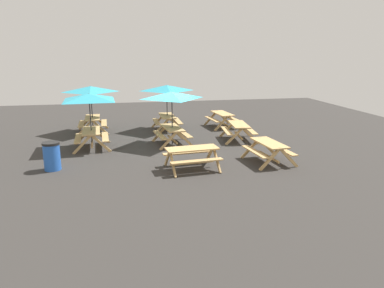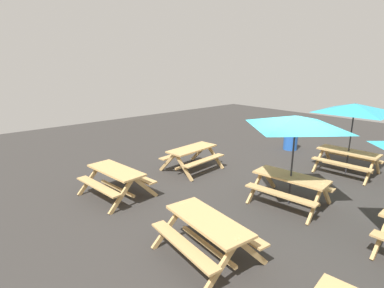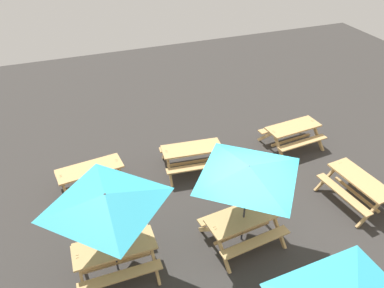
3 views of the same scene
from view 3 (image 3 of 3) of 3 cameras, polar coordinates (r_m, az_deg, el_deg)
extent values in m
plane|color=#33302D|center=(9.62, 8.78, -14.47)|extent=(27.73, 27.73, 0.00)
cube|color=tan|center=(11.19, 0.00, -0.67)|extent=(1.86, 0.88, 0.05)
cube|color=tan|center=(11.79, -0.66, -0.32)|extent=(1.82, 0.45, 0.04)
cube|color=tan|center=(10.93, 0.71, -3.53)|extent=(1.82, 0.45, 0.04)
cube|color=tan|center=(11.86, 3.22, -0.60)|extent=(0.14, 0.80, 0.81)
cube|color=tan|center=(11.31, 4.30, -2.67)|extent=(0.14, 0.80, 0.81)
cube|color=tan|center=(11.56, -4.20, -1.70)|extent=(0.14, 0.80, 0.81)
cube|color=tan|center=(10.99, -3.48, -3.90)|extent=(0.14, 0.80, 0.81)
cube|color=tan|center=(11.49, 0.00, -2.79)|extent=(1.56, 0.23, 0.06)
cube|color=tan|center=(11.02, 24.37, -4.96)|extent=(0.88, 1.86, 0.05)
cube|color=tan|center=(10.84, 22.05, -7.05)|extent=(0.44, 1.82, 0.04)
cube|color=tan|center=(11.57, 25.86, -5.22)|extent=(0.44, 1.82, 0.04)
cube|color=tan|center=(11.37, 19.91, -4.79)|extent=(0.80, 0.14, 0.81)
cube|color=tan|center=(11.84, 22.46, -3.71)|extent=(0.80, 0.14, 0.81)
cube|color=tan|center=(10.68, 25.57, -9.42)|extent=(0.80, 0.14, 0.81)
cube|color=tan|center=(11.33, 23.75, -6.99)|extent=(0.23, 1.56, 0.06)
cube|color=tan|center=(10.79, -15.34, -3.65)|extent=(1.87, 0.90, 0.05)
cube|color=tan|center=(11.40, -15.79, -3.24)|extent=(1.82, 0.46, 0.04)
cube|color=tan|center=(10.54, -14.38, -6.56)|extent=(1.82, 0.46, 0.04)
cube|color=tan|center=(11.41, -11.74, -3.04)|extent=(0.15, 0.80, 0.81)
cube|color=tan|center=(10.85, -10.61, -5.16)|extent=(0.15, 0.80, 0.81)
cube|color=tan|center=(11.25, -19.33, -5.12)|extent=(0.15, 0.80, 0.81)
cube|color=tan|center=(10.68, -18.61, -7.40)|extent=(0.15, 0.80, 0.81)
cube|color=tan|center=(11.11, -14.94, -5.75)|extent=(1.56, 0.25, 0.06)
cube|color=tan|center=(9.11, 7.87, -11.05)|extent=(1.87, 0.89, 0.05)
cube|color=tan|center=(9.63, 5.93, -10.20)|extent=(1.82, 0.46, 0.04)
cube|color=tan|center=(9.03, 9.68, -14.53)|extent=(1.82, 0.46, 0.04)
cube|color=tan|center=(9.92, 10.36, -9.66)|extent=(0.15, 0.80, 0.81)
cube|color=tan|center=(9.54, 12.93, -12.33)|extent=(0.15, 0.80, 0.81)
cube|color=tan|center=(9.29, 2.30, -12.84)|extent=(0.15, 0.80, 0.81)
cube|color=tan|center=(8.88, 4.63, -15.92)|extent=(0.15, 0.80, 0.81)
cube|color=tan|center=(9.49, 7.62, -13.25)|extent=(1.56, 0.24, 0.06)
cylinder|color=#2D2D33|center=(8.82, 8.08, -9.20)|extent=(0.04, 0.04, 2.30)
pyramid|color=teal|center=(8.16, 8.65, -4.08)|extent=(2.21, 2.21, 0.28)
cube|color=tan|center=(8.61, -11.77, -15.16)|extent=(1.80, 0.71, 0.05)
cube|color=tan|center=(9.19, -12.18, -13.82)|extent=(1.80, 0.27, 0.04)
cube|color=tan|center=(8.48, -10.82, -19.15)|extent=(1.80, 0.27, 0.04)
cube|color=tan|center=(9.18, -7.00, -13.91)|extent=(0.06, 0.80, 0.81)
cube|color=tan|center=(8.72, -5.76, -17.34)|extent=(0.06, 0.80, 0.81)
cube|color=tan|center=(9.13, -16.89, -15.96)|extent=(0.06, 0.80, 0.81)
cube|color=tan|center=(8.67, -16.36, -19.56)|extent=(0.06, 0.80, 0.81)
cube|color=tan|center=(9.00, -11.36, -17.30)|extent=(1.56, 0.08, 0.06)
cylinder|color=#2D2D33|center=(8.30, -12.11, -13.33)|extent=(0.04, 0.04, 2.30)
pyramid|color=teal|center=(7.59, -13.03, -8.21)|extent=(2.01, 2.01, 0.28)
cube|color=tan|center=(12.64, 15.19, 2.55)|extent=(1.86, 0.86, 0.05)
cube|color=tan|center=(13.14, 13.54, 2.65)|extent=(1.82, 0.42, 0.04)
cube|color=tan|center=(12.46, 16.53, 0.18)|extent=(1.82, 0.42, 0.04)
cube|color=tan|center=(13.52, 16.59, 2.70)|extent=(0.13, 0.80, 0.81)
cube|color=tan|center=(13.08, 18.58, 1.14)|extent=(0.13, 0.80, 0.81)
cube|color=tan|center=(12.63, 11.17, 1.15)|extent=(0.13, 0.80, 0.81)
cube|color=tan|center=(12.17, 13.11, -0.57)|extent=(0.13, 0.80, 0.81)
cube|color=tan|center=(12.91, 14.84, 0.60)|extent=(1.56, 0.21, 0.06)
camera|label=1|loc=(19.60, 59.96, 8.46)|focal=35.00mm
camera|label=2|loc=(12.56, -21.55, 15.16)|focal=28.00mm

